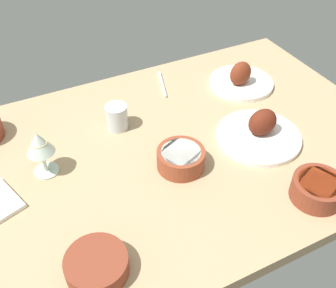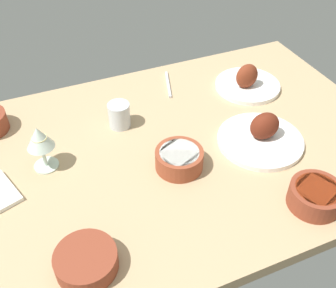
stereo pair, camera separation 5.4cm
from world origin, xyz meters
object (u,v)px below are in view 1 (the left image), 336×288
Objects in this scene: bowl_sauce at (318,189)px; water_tumbler at (117,117)px; spoon_loose at (162,84)px; bowl_onions at (97,265)px; wine_glass at (39,145)px; plate_near_viewer at (260,132)px; plate_center_main at (241,80)px; bowl_cream at (182,158)px.

water_tumbler reaches higher than bowl_sauce.
spoon_loose is (12.80, -65.74, -2.80)cm from bowl_sauce.
wine_glass is at bearing -85.74° from bowl_onions.
water_tumbler is 0.49× the size of spoon_loose.
spoon_loose is (13.78, -39.63, -1.96)cm from plate_near_viewer.
plate_center_main is 74.73cm from wine_glass.
wine_glass is 27.44cm from water_tumbler.
water_tumbler is (35.90, -50.45, 0.83)cm from bowl_sauce.
bowl_cream is (27.01, 0.17, 0.75)cm from plate_near_viewer.
plate_center_main is at bearing 80.74° from spoon_loose.
bowl_cream is 36.75cm from bowl_sauce.
bowl_sauce is (12.42, 52.98, 0.81)cm from plate_center_main.
water_tumbler is at bearing -68.06° from bowl_cream.
bowl_onions is (70.67, 48.15, 0.17)cm from plate_center_main.
bowl_onions is (32.22, 21.11, -0.55)cm from bowl_cream.
plate_near_viewer reaches higher than bowl_sauce.
plate_near_viewer is 3.21× the size of water_tumbler.
bowl_sauce is (0.98, 26.11, 0.84)cm from plate_near_viewer.
bowl_onions is 0.86× the size of spoon_loose.
plate_near_viewer is at bearing 166.61° from wine_glass.
plate_center_main reaches higher than spoon_loose.
plate_near_viewer reaches higher than spoon_loose.
bowl_sauce is at bearing 76.81° from plate_center_main.
plate_near_viewer is (11.44, 26.87, -0.03)cm from plate_center_main.
spoon_loose is at bearing -146.50° from water_tumbler.
bowl_cream is 0.96× the size of bowl_onions.
water_tumbler is (-22.34, -45.62, 1.48)cm from bowl_onions.
plate_center_main reaches higher than bowl_onions.
bowl_sauce is 0.96× the size of bowl_onions.
plate_center_main reaches higher than water_tumbler.
bowl_cream is at bearing -0.82° from spoon_loose.
water_tumbler reaches higher than bowl_cream.
plate_center_main reaches higher than bowl_sauce.
plate_near_viewer is 1.91× the size of bowl_cream.
plate_near_viewer is 1.83× the size of bowl_onions.
plate_near_viewer is 64.08cm from wine_glass.
plate_near_viewer is 44.22cm from water_tumbler.
spoon_loose is at bearing -70.83° from plate_near_viewer.
plate_near_viewer is at bearing -160.23° from bowl_onions.
plate_center_main is 47.02cm from bowl_cream.
wine_glass reaches higher than spoon_loose.
plate_center_main is at bearing -170.60° from wine_glass.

